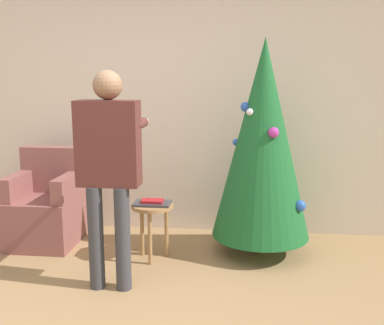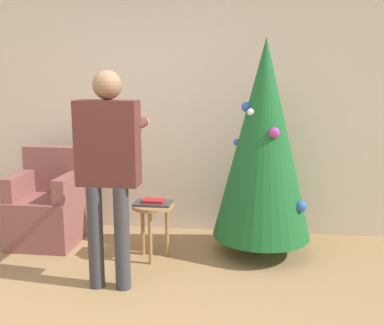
{
  "view_description": "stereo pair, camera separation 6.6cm",
  "coord_description": "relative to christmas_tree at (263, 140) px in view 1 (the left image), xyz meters",
  "views": [
    {
      "loc": [
        0.87,
        -2.48,
        1.65
      ],
      "look_at": [
        0.47,
        1.17,
        0.94
      ],
      "focal_mm": 42.0,
      "sensor_mm": 36.0,
      "label": 1
    },
    {
      "loc": [
        0.94,
        -2.47,
        1.65
      ],
      "look_at": [
        0.47,
        1.17,
        0.94
      ],
      "focal_mm": 42.0,
      "sensor_mm": 36.0,
      "label": 2
    }
  ],
  "objects": [
    {
      "name": "wall_back",
      "position": [
        -1.07,
        0.62,
        0.27
      ],
      "size": [
        8.0,
        0.06,
        2.7
      ],
      "color": "beige",
      "rests_on": "ground_plane"
    },
    {
      "name": "christmas_tree",
      "position": [
        0.0,
        0.0,
        0.0
      ],
      "size": [
        0.9,
        0.9,
        1.99
      ],
      "color": "brown",
      "rests_on": "ground_plane"
    },
    {
      "name": "laptop",
      "position": [
        -0.98,
        -0.25,
        -0.56
      ],
      "size": [
        0.33,
        0.21,
        0.02
      ],
      "color": "#38383D",
      "rests_on": "side_stool"
    },
    {
      "name": "person_standing",
      "position": [
        -1.2,
        -0.81,
        -0.06
      ],
      "size": [
        0.48,
        0.57,
        1.7
      ],
      "color": "#38383D",
      "rests_on": "ground_plane"
    },
    {
      "name": "side_stool",
      "position": [
        -0.98,
        -0.25,
        -0.66
      ],
      "size": [
        0.38,
        0.38,
        0.52
      ],
      "color": "#A37547",
      "rests_on": "ground_plane"
    },
    {
      "name": "armchair",
      "position": [
        -2.12,
        0.04,
        -0.73
      ],
      "size": [
        0.63,
        0.64,
        0.95
      ],
      "color": "brown",
      "rests_on": "ground_plane"
    },
    {
      "name": "book",
      "position": [
        -0.98,
        -0.25,
        -0.54
      ],
      "size": [
        0.19,
        0.12,
        0.02
      ],
      "color": "#B21E23",
      "rests_on": "laptop"
    }
  ]
}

